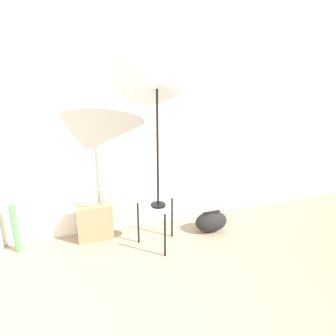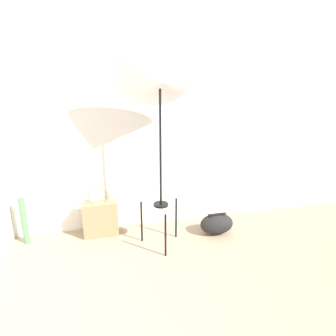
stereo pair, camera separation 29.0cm
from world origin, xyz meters
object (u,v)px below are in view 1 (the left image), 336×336
object	(u,v)px
paper_roll	(15,228)
tote_bag	(95,222)
duffel_bag	(211,221)
photo_umbrella	(157,78)

from	to	relation	value
paper_roll	tote_bag	bearing A→B (deg)	-1.59
tote_bag	duffel_bag	distance (m)	1.28
tote_bag	paper_roll	bearing A→B (deg)	178.41
duffel_bag	paper_roll	xyz separation A→B (m)	(-2.03, 0.26, 0.15)
photo_umbrella	tote_bag	bearing A→B (deg)	152.24
photo_umbrella	paper_roll	xyz separation A→B (m)	(-1.39, 0.34, -1.44)
tote_bag	duffel_bag	xyz separation A→B (m)	(1.26, -0.24, -0.09)
duffel_bag	paper_roll	bearing A→B (deg)	172.74
photo_umbrella	tote_bag	xyz separation A→B (m)	(-0.61, 0.32, -1.50)
photo_umbrella	duffel_bag	bearing A→B (deg)	7.35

